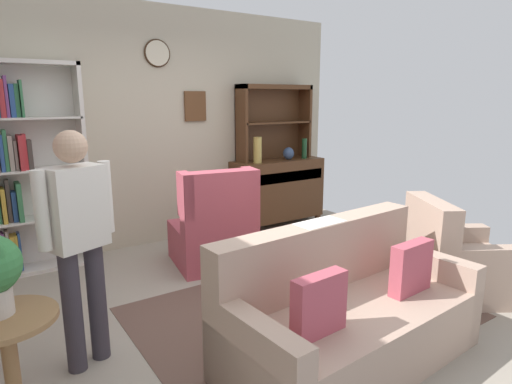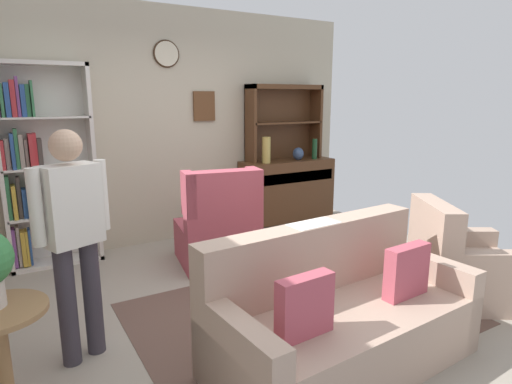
{
  "view_description": "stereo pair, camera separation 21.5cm",
  "coord_description": "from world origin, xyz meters",
  "px_view_note": "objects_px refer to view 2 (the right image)",
  "views": [
    {
      "loc": [
        -1.93,
        -2.83,
        1.75
      ],
      "look_at": [
        0.1,
        0.2,
        0.95
      ],
      "focal_mm": 30.28,
      "sensor_mm": 36.0,
      "label": 1
    },
    {
      "loc": [
        -1.75,
        -2.95,
        1.75
      ],
      "look_at": [
        0.1,
        0.2,
        0.95
      ],
      "focal_mm": 30.28,
      "sensor_mm": 36.0,
      "label": 2
    }
  ],
  "objects_px": {
    "sideboard_hutch": "(284,112)",
    "coffee_table": "(293,259)",
    "bookshelf": "(40,165)",
    "wingback_chair": "(219,230)",
    "vase_tall": "(266,150)",
    "book_stack": "(286,248)",
    "sideboard": "(287,190)",
    "armchair_floral": "(460,268)",
    "vase_round": "(298,154)",
    "plant_stand": "(2,350)",
    "person_reading": "(74,231)",
    "couch_floral": "(339,318)",
    "bottle_wine": "(315,149)"
  },
  "relations": [
    {
      "from": "book_stack",
      "to": "sideboard",
      "type": "bearing_deg",
      "value": 55.31
    },
    {
      "from": "plant_stand",
      "to": "book_stack",
      "type": "height_order",
      "value": "plant_stand"
    },
    {
      "from": "vase_round",
      "to": "book_stack",
      "type": "bearing_deg",
      "value": -128.33
    },
    {
      "from": "sideboard_hutch",
      "to": "vase_round",
      "type": "distance_m",
      "value": 0.6
    },
    {
      "from": "vase_tall",
      "to": "coffee_table",
      "type": "xyz_separation_m",
      "value": [
        -0.82,
        -1.79,
        -0.73
      ]
    },
    {
      "from": "bookshelf",
      "to": "couch_floral",
      "type": "xyz_separation_m",
      "value": [
        1.51,
        -2.9,
        -0.76
      ]
    },
    {
      "from": "vase_round",
      "to": "couch_floral",
      "type": "xyz_separation_m",
      "value": [
        -1.64,
        -2.75,
        -0.69
      ]
    },
    {
      "from": "sideboard_hutch",
      "to": "wingback_chair",
      "type": "height_order",
      "value": "sideboard_hutch"
    },
    {
      "from": "book_stack",
      "to": "plant_stand",
      "type": "bearing_deg",
      "value": -169.44
    },
    {
      "from": "bookshelf",
      "to": "vase_round",
      "type": "xyz_separation_m",
      "value": [
        3.15,
        -0.15,
        -0.07
      ]
    },
    {
      "from": "bookshelf",
      "to": "sideboard_hutch",
      "type": "height_order",
      "value": "bookshelf"
    },
    {
      "from": "plant_stand",
      "to": "person_reading",
      "type": "xyz_separation_m",
      "value": [
        0.46,
        0.36,
        0.51
      ]
    },
    {
      "from": "armchair_floral",
      "to": "vase_round",
      "type": "bearing_deg",
      "value": 87.61
    },
    {
      "from": "armchair_floral",
      "to": "bookshelf",
      "type": "bearing_deg",
      "value": 137.98
    },
    {
      "from": "coffee_table",
      "to": "book_stack",
      "type": "height_order",
      "value": "book_stack"
    },
    {
      "from": "wingback_chair",
      "to": "coffee_table",
      "type": "relative_size",
      "value": 1.31
    },
    {
      "from": "bookshelf",
      "to": "plant_stand",
      "type": "height_order",
      "value": "bookshelf"
    },
    {
      "from": "bookshelf",
      "to": "book_stack",
      "type": "bearing_deg",
      "value": -48.31
    },
    {
      "from": "vase_round",
      "to": "book_stack",
      "type": "relative_size",
      "value": 0.81
    },
    {
      "from": "sideboard_hutch",
      "to": "vase_round",
      "type": "bearing_deg",
      "value": -53.52
    },
    {
      "from": "armchair_floral",
      "to": "person_reading",
      "type": "height_order",
      "value": "person_reading"
    },
    {
      "from": "vase_tall",
      "to": "armchair_floral",
      "type": "relative_size",
      "value": 0.32
    },
    {
      "from": "bottle_wine",
      "to": "sideboard",
      "type": "bearing_deg",
      "value": 167.11
    },
    {
      "from": "sideboard",
      "to": "vase_tall",
      "type": "bearing_deg",
      "value": -168.37
    },
    {
      "from": "sideboard",
      "to": "couch_floral",
      "type": "xyz_separation_m",
      "value": [
        -1.51,
        -2.82,
        -0.2
      ]
    },
    {
      "from": "bottle_wine",
      "to": "couch_floral",
      "type": "relative_size",
      "value": 0.15
    },
    {
      "from": "sideboard_hutch",
      "to": "coffee_table",
      "type": "xyz_separation_m",
      "value": [
        -1.21,
        -1.98,
        -1.21
      ]
    },
    {
      "from": "bookshelf",
      "to": "coffee_table",
      "type": "relative_size",
      "value": 2.62
    },
    {
      "from": "plant_stand",
      "to": "coffee_table",
      "type": "bearing_deg",
      "value": 10.0
    },
    {
      "from": "bookshelf",
      "to": "person_reading",
      "type": "bearing_deg",
      "value": -89.02
    },
    {
      "from": "person_reading",
      "to": "book_stack",
      "type": "relative_size",
      "value": 7.43
    },
    {
      "from": "sideboard",
      "to": "vase_tall",
      "type": "height_order",
      "value": "vase_tall"
    },
    {
      "from": "sideboard",
      "to": "bottle_wine",
      "type": "relative_size",
      "value": 4.67
    },
    {
      "from": "vase_tall",
      "to": "book_stack",
      "type": "distance_m",
      "value": 2.09
    },
    {
      "from": "wingback_chair",
      "to": "person_reading",
      "type": "relative_size",
      "value": 0.67
    },
    {
      "from": "bookshelf",
      "to": "sideboard",
      "type": "xyz_separation_m",
      "value": [
        3.02,
        -0.08,
        -0.56
      ]
    },
    {
      "from": "vase_round",
      "to": "armchair_floral",
      "type": "bearing_deg",
      "value": -92.39
    },
    {
      "from": "person_reading",
      "to": "book_stack",
      "type": "bearing_deg",
      "value": 1.59
    },
    {
      "from": "vase_tall",
      "to": "sideboard",
      "type": "bearing_deg",
      "value": 11.63
    },
    {
      "from": "sideboard_hutch",
      "to": "person_reading",
      "type": "height_order",
      "value": "sideboard_hutch"
    },
    {
      "from": "plant_stand",
      "to": "book_stack",
      "type": "xyz_separation_m",
      "value": [
        2.16,
        0.4,
        0.08
      ]
    },
    {
      "from": "couch_floral",
      "to": "book_stack",
      "type": "xyz_separation_m",
      "value": [
        0.22,
        0.96,
        0.16
      ]
    },
    {
      "from": "sideboard",
      "to": "armchair_floral",
      "type": "distance_m",
      "value": 2.66
    },
    {
      "from": "plant_stand",
      "to": "coffee_table",
      "type": "xyz_separation_m",
      "value": [
        2.24,
        0.39,
        -0.04
      ]
    },
    {
      "from": "sideboard_hutch",
      "to": "coffee_table",
      "type": "bearing_deg",
      "value": -121.44
    },
    {
      "from": "wingback_chair",
      "to": "plant_stand",
      "type": "height_order",
      "value": "wingback_chair"
    },
    {
      "from": "vase_tall",
      "to": "plant_stand",
      "type": "relative_size",
      "value": 0.53
    },
    {
      "from": "bottle_wine",
      "to": "person_reading",
      "type": "distance_m",
      "value": 3.83
    },
    {
      "from": "sideboard_hutch",
      "to": "vase_tall",
      "type": "xyz_separation_m",
      "value": [
        -0.39,
        -0.19,
        -0.47
      ]
    },
    {
      "from": "vase_tall",
      "to": "bottle_wine",
      "type": "height_order",
      "value": "vase_tall"
    }
  ]
}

